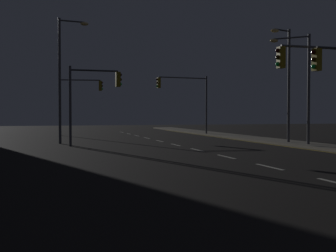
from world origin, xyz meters
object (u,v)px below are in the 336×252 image
(traffic_light_far_center, at_px, (79,94))
(street_lamp_median, at_px, (302,77))
(street_lamp_corner, at_px, (64,70))
(traffic_light_overhead_east, at_px, (185,92))
(street_lamp_mid_block, at_px, (286,75))
(traffic_light_far_right, at_px, (94,90))
(traffic_light_mid_right, at_px, (332,74))

(traffic_light_far_center, height_order, street_lamp_median, street_lamp_median)
(street_lamp_median, xyz_separation_m, street_lamp_corner, (-14.18, 6.50, 0.69))
(street_lamp_median, height_order, street_lamp_corner, street_lamp_corner)
(traffic_light_overhead_east, xyz_separation_m, street_lamp_mid_block, (2.84, -12.73, 0.56))
(street_lamp_median, bearing_deg, traffic_light_far_right, 162.83)
(traffic_light_far_right, relative_size, street_lamp_mid_block, 0.66)
(street_lamp_mid_block, height_order, street_lamp_median, street_lamp_mid_block)
(traffic_light_mid_right, xyz_separation_m, street_lamp_corner, (-11.41, 13.05, 1.16))
(traffic_light_far_right, distance_m, street_lamp_mid_block, 12.74)
(traffic_light_far_right, relative_size, traffic_light_far_center, 0.92)
(traffic_light_overhead_east, relative_size, street_lamp_corner, 0.65)
(traffic_light_overhead_east, xyz_separation_m, street_lamp_corner, (-11.37, -8.02, 0.94))
(traffic_light_mid_right, bearing_deg, traffic_light_overhead_east, 90.10)
(traffic_light_mid_right, height_order, street_lamp_corner, street_lamp_corner)
(street_lamp_median, bearing_deg, traffic_light_overhead_east, 100.96)
(traffic_light_overhead_east, relative_size, traffic_light_far_right, 1.10)
(traffic_light_overhead_east, height_order, street_lamp_mid_block, street_lamp_mid_block)
(traffic_light_far_right, relative_size, traffic_light_mid_right, 0.95)
(traffic_light_overhead_east, bearing_deg, street_lamp_mid_block, -77.42)
(traffic_light_far_center, distance_m, street_lamp_mid_block, 20.22)
(traffic_light_far_center, xyz_separation_m, street_lamp_median, (12.33, -17.76, 0.47))
(traffic_light_far_right, height_order, street_lamp_corner, street_lamp_corner)
(street_lamp_median, bearing_deg, street_lamp_corner, 155.40)
(street_lamp_mid_block, xyz_separation_m, street_lamp_corner, (-14.21, 4.71, 0.38))
(traffic_light_overhead_east, bearing_deg, traffic_light_far_right, -132.26)
(traffic_light_mid_right, height_order, street_lamp_median, street_lamp_median)
(traffic_light_far_right, height_order, traffic_light_mid_right, traffic_light_mid_right)
(traffic_light_overhead_east, distance_m, street_lamp_median, 14.79)
(street_lamp_corner, bearing_deg, traffic_light_far_right, -57.32)
(traffic_light_mid_right, xyz_separation_m, street_lamp_mid_block, (2.81, 8.34, 0.78))
(traffic_light_far_right, xyz_separation_m, traffic_light_mid_right, (9.72, -10.42, 0.35))
(street_lamp_mid_block, bearing_deg, traffic_light_overhead_east, 102.58)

